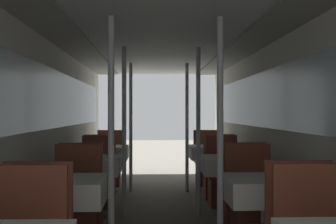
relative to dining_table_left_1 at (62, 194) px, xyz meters
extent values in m
cube|color=silver|center=(-0.44, 1.23, 0.44)|extent=(0.05, 10.16, 2.09)
cube|color=silver|center=(-0.43, 1.23, 0.84)|extent=(0.03, 9.35, 0.70)
cube|color=silver|center=(2.16, 1.23, 0.44)|extent=(0.05, 10.16, 2.09)
cube|color=silver|center=(2.15, 1.23, 0.84)|extent=(0.03, 9.35, 0.70)
cube|color=silver|center=(0.86, 1.23, 1.53)|extent=(2.60, 10.16, 0.04)
cube|color=#999993|center=(-0.20, 1.23, 1.49)|extent=(0.47, 9.75, 0.03)
cube|color=#999993|center=(1.93, 1.23, 1.49)|extent=(0.47, 9.75, 0.03)
cube|color=brown|center=(0.00, -1.02, 0.10)|extent=(0.45, 0.04, 0.52)
cylinder|color=#B7B7BC|center=(0.00, 0.00, -0.24)|extent=(0.12, 0.12, 0.70)
cube|color=#93704C|center=(0.00, 0.00, 0.11)|extent=(0.67, 0.67, 0.02)
cube|color=white|center=(0.00, 0.00, 0.03)|extent=(0.71, 0.71, 0.20)
cube|color=brown|center=(0.00, -0.82, 0.10)|extent=(0.45, 0.04, 0.52)
cube|color=brown|center=(0.00, 0.62, -0.19)|extent=(0.45, 0.45, 0.05)
cube|color=brown|center=(0.00, 0.82, 0.10)|extent=(0.45, 0.04, 0.52)
cylinder|color=silver|center=(0.40, 0.00, 0.44)|extent=(0.05, 0.05, 2.09)
cylinder|color=#4C4C51|center=(0.00, 1.84, -0.60)|extent=(0.39, 0.39, 0.01)
cylinder|color=#B7B7BC|center=(0.00, 1.84, -0.24)|extent=(0.12, 0.12, 0.70)
cube|color=#93704C|center=(0.00, 1.84, 0.11)|extent=(0.67, 0.67, 0.02)
cube|color=white|center=(0.00, 1.84, 0.03)|extent=(0.71, 0.71, 0.20)
cube|color=brown|center=(0.00, 1.22, -0.41)|extent=(0.38, 0.38, 0.40)
cube|color=brown|center=(0.00, 1.22, -0.19)|extent=(0.45, 0.45, 0.05)
cube|color=brown|center=(0.00, 1.02, 0.10)|extent=(0.45, 0.04, 0.52)
cube|color=brown|center=(0.00, 2.45, -0.41)|extent=(0.38, 0.38, 0.40)
cube|color=brown|center=(0.00, 2.45, -0.19)|extent=(0.45, 0.45, 0.05)
cube|color=brown|center=(0.00, 2.66, 0.10)|extent=(0.45, 0.04, 0.52)
cylinder|color=silver|center=(0.40, 1.84, 0.44)|extent=(0.05, 0.05, 2.09)
cylinder|color=#4C4C51|center=(0.00, 3.67, -0.60)|extent=(0.39, 0.39, 0.01)
cylinder|color=#B7B7BC|center=(0.00, 3.67, -0.24)|extent=(0.12, 0.12, 0.70)
cube|color=#93704C|center=(0.00, 3.67, 0.11)|extent=(0.67, 0.67, 0.02)
cube|color=white|center=(0.00, 3.67, 0.03)|extent=(0.71, 0.71, 0.20)
cube|color=brown|center=(0.00, 3.06, -0.41)|extent=(0.38, 0.38, 0.40)
cube|color=brown|center=(0.00, 3.06, -0.19)|extent=(0.45, 0.45, 0.05)
cube|color=brown|center=(0.00, 2.85, 0.10)|extent=(0.45, 0.04, 0.52)
cube|color=brown|center=(0.00, 4.29, -0.41)|extent=(0.38, 0.38, 0.40)
cube|color=brown|center=(0.00, 4.29, -0.19)|extent=(0.45, 0.45, 0.05)
cube|color=brown|center=(0.00, 4.49, 0.10)|extent=(0.45, 0.04, 0.52)
cylinder|color=silver|center=(0.40, 3.67, 0.44)|extent=(0.05, 0.05, 2.09)
cube|color=brown|center=(1.72, -1.02, 0.10)|extent=(0.45, 0.04, 0.52)
cylinder|color=#B7B7BC|center=(1.72, 0.00, -0.24)|extent=(0.12, 0.12, 0.70)
cube|color=#93704C|center=(1.72, 0.00, 0.11)|extent=(0.67, 0.67, 0.02)
cube|color=white|center=(1.72, 0.00, 0.03)|extent=(0.71, 0.71, 0.20)
cube|color=brown|center=(1.72, -0.82, 0.10)|extent=(0.45, 0.04, 0.52)
cube|color=brown|center=(1.72, 0.62, -0.41)|extent=(0.38, 0.38, 0.40)
cube|color=brown|center=(1.72, 0.62, -0.19)|extent=(0.45, 0.45, 0.05)
cube|color=brown|center=(1.72, 0.82, 0.10)|extent=(0.45, 0.04, 0.52)
cylinder|color=silver|center=(1.32, 0.00, 0.44)|extent=(0.05, 0.05, 2.09)
cylinder|color=#4C4C51|center=(1.72, 1.84, -0.60)|extent=(0.39, 0.39, 0.01)
cylinder|color=#B7B7BC|center=(1.72, 1.84, -0.24)|extent=(0.12, 0.12, 0.70)
cube|color=#93704C|center=(1.72, 1.84, 0.11)|extent=(0.67, 0.67, 0.02)
cube|color=white|center=(1.72, 1.84, 0.03)|extent=(0.71, 0.71, 0.20)
cube|color=brown|center=(1.72, 1.22, -0.41)|extent=(0.38, 0.38, 0.40)
cube|color=brown|center=(1.72, 1.22, -0.19)|extent=(0.45, 0.45, 0.05)
cube|color=brown|center=(1.72, 1.02, 0.10)|extent=(0.45, 0.04, 0.52)
cube|color=brown|center=(1.72, 2.45, -0.41)|extent=(0.38, 0.38, 0.40)
cube|color=brown|center=(1.72, 2.45, -0.19)|extent=(0.45, 0.45, 0.05)
cube|color=brown|center=(1.72, 2.66, 0.10)|extent=(0.45, 0.04, 0.52)
cylinder|color=silver|center=(1.32, 1.84, 0.44)|extent=(0.05, 0.05, 2.09)
cylinder|color=#4C4C51|center=(1.72, 3.67, -0.60)|extent=(0.39, 0.39, 0.01)
cylinder|color=#B7B7BC|center=(1.72, 3.67, -0.24)|extent=(0.12, 0.12, 0.70)
cube|color=#93704C|center=(1.72, 3.67, 0.11)|extent=(0.67, 0.67, 0.02)
cube|color=white|center=(1.72, 3.67, 0.03)|extent=(0.71, 0.71, 0.20)
cube|color=brown|center=(1.72, 3.06, -0.41)|extent=(0.38, 0.38, 0.40)
cube|color=brown|center=(1.72, 3.06, -0.19)|extent=(0.45, 0.45, 0.05)
cube|color=brown|center=(1.72, 2.85, 0.10)|extent=(0.45, 0.04, 0.52)
cube|color=brown|center=(1.72, 4.29, -0.41)|extent=(0.38, 0.38, 0.40)
cube|color=brown|center=(1.72, 4.29, -0.19)|extent=(0.45, 0.45, 0.05)
cube|color=brown|center=(1.72, 4.49, 0.10)|extent=(0.45, 0.04, 0.52)
cylinder|color=silver|center=(1.32, 3.67, 0.44)|extent=(0.05, 0.05, 2.09)
camera|label=1|loc=(0.74, -3.90, 0.68)|focal=50.00mm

